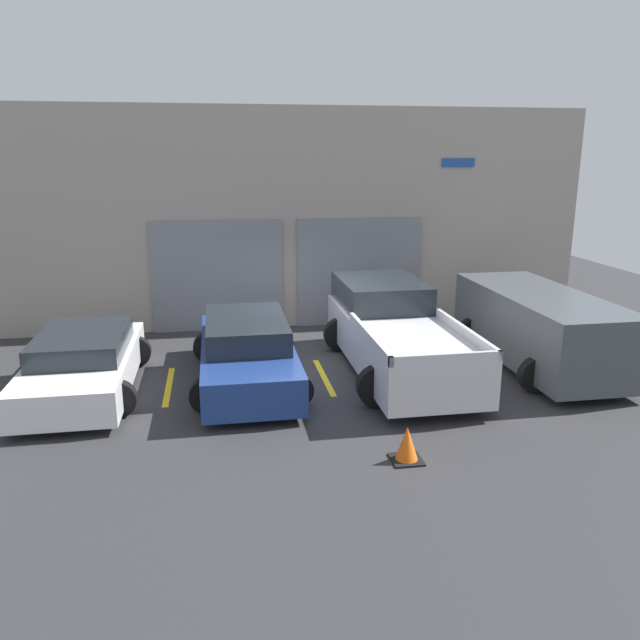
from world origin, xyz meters
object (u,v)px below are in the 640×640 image
object	(u,v)px
pickup_truck	(394,332)
sedan_white	(84,363)
van_right	(247,352)
traffic_cone	(407,445)
sedan_side	(539,326)

from	to	relation	value
pickup_truck	sedan_white	bearing A→B (deg)	-177.53
sedan_white	van_right	distance (m)	3.16
traffic_cone	sedan_white	bearing A→B (deg)	144.28
sedan_white	van_right	size ratio (longest dim) A/B	0.95
van_right	sedan_white	bearing A→B (deg)	-179.95
sedan_white	traffic_cone	distance (m)	6.57
sedan_white	van_right	bearing A→B (deg)	0.05
pickup_truck	traffic_cone	world-z (taller)	pickup_truck
traffic_cone	sedan_side	bearing A→B (deg)	42.63
pickup_truck	van_right	world-z (taller)	pickup_truck
van_right	sedan_side	bearing A→B (deg)	-0.21
sedan_white	sedan_side	bearing A→B (deg)	-0.12
sedan_side	traffic_cone	xyz separation A→B (m)	(-4.14, -3.81, -0.63)
traffic_cone	van_right	bearing A→B (deg)	119.53
traffic_cone	pickup_truck	bearing A→B (deg)	76.51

